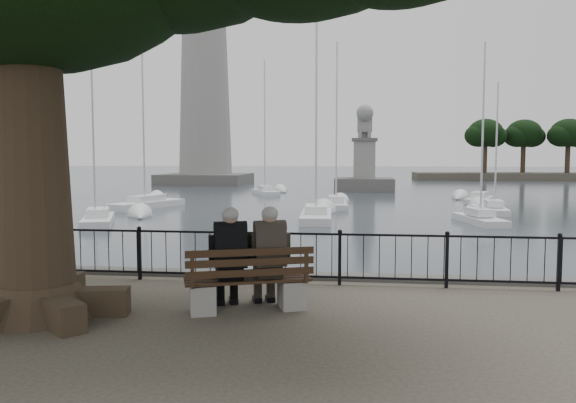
% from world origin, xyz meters
% --- Properties ---
extents(harbor, '(260.00, 260.00, 1.20)m').
position_xyz_m(harbor, '(0.00, 3.00, -0.50)').
color(harbor, '#4B4A48').
rests_on(harbor, ground).
extents(railing, '(22.06, 0.06, 1.00)m').
position_xyz_m(railing, '(0.00, 2.50, 0.56)').
color(railing, black).
rests_on(railing, ground).
extents(bench, '(2.09, 1.24, 1.06)m').
position_xyz_m(bench, '(-0.39, 0.48, 0.37)').
color(bench, gray).
rests_on(bench, ground).
extents(person_left, '(0.68, 0.92, 1.68)m').
position_xyz_m(person_left, '(-0.69, 0.49, 0.77)').
color(person_left, black).
rests_on(person_left, ground).
extents(person_right, '(0.68, 0.92, 1.68)m').
position_xyz_m(person_right, '(-0.10, 0.70, 0.77)').
color(person_right, black).
rests_on(person_right, ground).
extents(lighthouse, '(10.63, 10.63, 32.31)m').
position_xyz_m(lighthouse, '(-18.00, 62.00, 12.68)').
color(lighthouse, '#4B4A48').
rests_on(lighthouse, ground).
extents(lion_monument, '(5.95, 5.95, 8.79)m').
position_xyz_m(lion_monument, '(2.00, 49.93, 1.20)').
color(lion_monument, '#4B4A48').
rests_on(lion_monument, ground).
extents(sailboat_a, '(3.24, 5.28, 9.27)m').
position_xyz_m(sailboat_a, '(-11.98, 19.23, -0.71)').
color(sailboat_a, silver).
rests_on(sailboat_a, ground).
extents(sailboat_b, '(1.89, 5.84, 12.70)m').
position_xyz_m(sailboat_b, '(-0.89, 22.15, -0.64)').
color(sailboat_b, silver).
rests_on(sailboat_b, ground).
extents(sailboat_c, '(2.13, 4.82, 9.41)m').
position_xyz_m(sailboat_c, '(7.66, 21.91, -0.70)').
color(sailboat_c, silver).
rests_on(sailboat_c, ground).
extents(sailboat_d, '(1.73, 4.84, 8.16)m').
position_xyz_m(sailboat_d, '(9.71, 27.70, -0.73)').
color(sailboat_d, silver).
rests_on(sailboat_d, ground).
extents(sailboat_e, '(3.71, 6.39, 14.85)m').
position_xyz_m(sailboat_e, '(-12.92, 28.42, -0.60)').
color(sailboat_e, silver).
rests_on(sailboat_e, ground).
extents(sailboat_f, '(1.76, 5.11, 11.25)m').
position_xyz_m(sailboat_f, '(-0.11, 30.08, -0.66)').
color(sailboat_f, silver).
rests_on(sailboat_f, ground).
extents(sailboat_g, '(3.17, 5.30, 9.38)m').
position_xyz_m(sailboat_g, '(10.59, 35.83, -0.71)').
color(sailboat_g, silver).
rests_on(sailboat_g, ground).
extents(sailboat_h, '(3.39, 5.31, 12.41)m').
position_xyz_m(sailboat_h, '(-7.14, 43.02, -0.63)').
color(sailboat_h, silver).
rests_on(sailboat_h, ground).
extents(far_shore, '(30.00, 8.60, 9.18)m').
position_xyz_m(far_shore, '(25.54, 79.46, 3.00)').
color(far_shore, '#3E392F').
rests_on(far_shore, ground).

